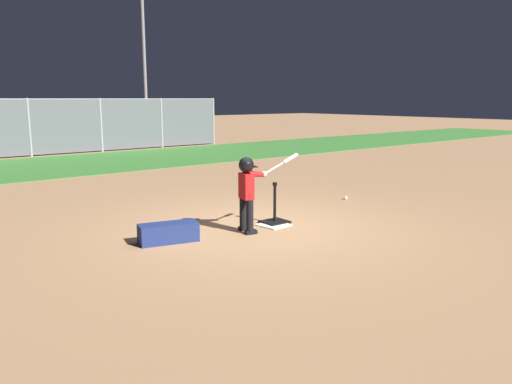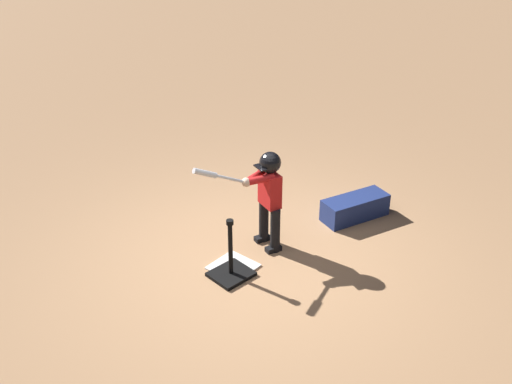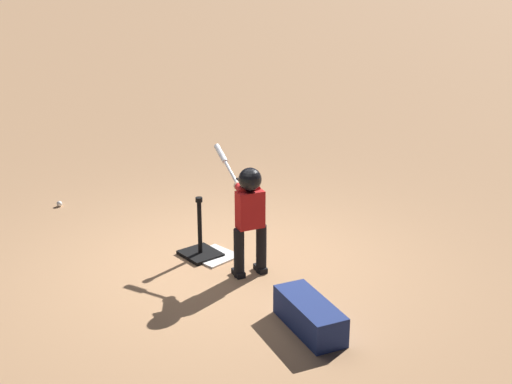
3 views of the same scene
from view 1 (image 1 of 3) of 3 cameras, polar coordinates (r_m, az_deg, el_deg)
name	(u,v)px [view 1 (image 1 of 3)]	position (r m, az deg, el deg)	size (l,w,h in m)	color
ground_plane	(259,228)	(8.04, 0.37, -4.08)	(90.00, 90.00, 0.00)	#AD7F56
grass_outfield_strip	(60,165)	(16.62, -21.45, 2.88)	(56.00, 5.37, 0.02)	#3D7F33
backstop_fence	(29,126)	(19.52, -24.49, 6.87)	(15.81, 0.08, 2.06)	#9E9EA3
home_plate	(273,225)	(8.17, 1.99, -3.78)	(0.44, 0.44, 0.02)	white
batting_tee	(275,217)	(8.29, 2.15, -2.92)	(0.41, 0.37, 0.69)	black
batter_child	(248,185)	(7.62, -0.87, 0.84)	(1.00, 0.43, 1.20)	black
baseball	(346,198)	(10.39, 10.21, -0.65)	(0.07, 0.07, 0.07)	white
bleachers_far_right	(28,134)	(21.50, -24.58, 6.06)	(4.02, 2.63, 1.39)	gray
bleachers_far_left	(166,129)	(23.73, -10.25, 7.13)	(3.20, 2.69, 1.34)	gray
equipment_bag	(168,233)	(7.31, -9.97, -4.60)	(0.84, 0.32, 0.28)	navy
field_light_pole	(143,29)	(32.72, -12.78, 17.69)	(1.76, 0.44, 9.63)	slate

